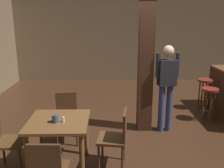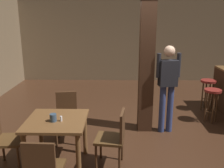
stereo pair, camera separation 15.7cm
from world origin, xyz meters
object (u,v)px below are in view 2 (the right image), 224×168
at_px(chair_north, 67,114).
at_px(bar_stool_mid, 208,88).
at_px(bar_stool_near, 212,98).
at_px(dining_table, 57,128).
at_px(chair_west, 3,137).
at_px(chair_south, 43,168).
at_px(chair_east, 115,136).
at_px(standing_person, 168,83).
at_px(napkin_cup, 53,118).
at_px(salt_shaker, 61,119).

relative_size(chair_north, bar_stool_mid, 1.16).
bearing_deg(bar_stool_near, dining_table, -149.39).
distance_m(chair_west, chair_south, 1.14).
relative_size(chair_east, standing_person, 0.52).
distance_m(dining_table, chair_north, 0.88).
bearing_deg(standing_person, bar_stool_near, 24.55).
bearing_deg(dining_table, chair_east, 1.46).
distance_m(dining_table, bar_stool_mid, 3.94).
height_order(standing_person, bar_stool_mid, standing_person).
height_order(chair_west, standing_person, standing_person).
bearing_deg(chair_east, bar_stool_near, 39.50).
relative_size(chair_west, bar_stool_near, 1.21).
height_order(dining_table, napkin_cup, napkin_cup).
bearing_deg(salt_shaker, napkin_cup, -174.21).
relative_size(salt_shaker, bar_stool_near, 0.10).
bearing_deg(napkin_cup, chair_east, 5.81).
xyz_separation_m(dining_table, napkin_cup, (-0.03, -0.07, 0.20)).
bearing_deg(salt_shaker, chair_east, 5.81).
bearing_deg(chair_north, napkin_cup, -89.81).
height_order(chair_west, bar_stool_mid, chair_west).
xyz_separation_m(standing_person, bar_stool_near, (1.08, 0.49, -0.45)).
relative_size(napkin_cup, bar_stool_mid, 0.15).
bearing_deg(bar_stool_mid, chair_east, -132.85).
relative_size(dining_table, bar_stool_mid, 1.14).
height_order(chair_north, bar_stool_near, chair_north).
relative_size(chair_east, chair_west, 1.00).
height_order(dining_table, bar_stool_mid, dining_table).
height_order(dining_table, chair_east, chair_east).
bearing_deg(chair_east, chair_north, 136.33).
relative_size(dining_table, napkin_cup, 7.71).
distance_m(chair_north, bar_stool_near, 3.10).
bearing_deg(bar_stool_mid, napkin_cup, -141.28).
height_order(dining_table, chair_south, chair_south).
bearing_deg(chair_north, chair_east, -43.67).
relative_size(chair_north, salt_shaker, 11.58).
xyz_separation_m(salt_shaker, standing_person, (1.78, 1.31, 0.19)).
bearing_deg(bar_stool_near, chair_east, -140.50).
xyz_separation_m(dining_table, salt_shaker, (0.09, -0.06, 0.18)).
bearing_deg(bar_stool_near, salt_shaker, -147.82).
height_order(chair_north, bar_stool_mid, chair_north).
bearing_deg(dining_table, bar_stool_near, 30.61).
bearing_deg(chair_south, napkin_cup, 93.65).
distance_m(chair_north, napkin_cup, 0.99).
bearing_deg(chair_east, dining_table, -178.54).
bearing_deg(chair_south, chair_west, 136.16).
relative_size(dining_table, chair_east, 0.98).
height_order(chair_east, bar_stool_mid, chair_east).
bearing_deg(standing_person, chair_south, -131.62).
bearing_deg(bar_stool_mid, chair_west, -147.59).
distance_m(chair_west, salt_shaker, 0.94).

